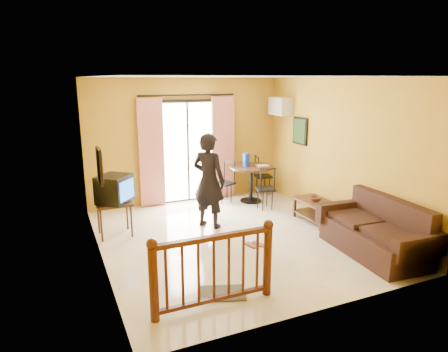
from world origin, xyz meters
name	(u,v)px	position (x,y,z in m)	size (l,w,h in m)	color
ground	(233,238)	(0.00, 0.00, 0.00)	(5.00, 5.00, 0.00)	beige
room_shell	(234,144)	(0.00, 0.00, 1.70)	(5.00, 5.00, 5.00)	white
balcony_door	(188,151)	(0.00, 2.43, 1.19)	(2.25, 0.14, 2.46)	black
tv_table	(114,206)	(-1.90, 0.99, 0.54)	(0.62, 0.52, 0.62)	black
television	(115,189)	(-1.87, 0.99, 0.87)	(0.73, 0.74, 0.49)	black
picture_left	(100,166)	(-2.22, -0.20, 1.55)	(0.05, 0.42, 0.52)	black
dining_table	(251,173)	(1.30, 1.82, 0.67)	(1.01, 1.01, 0.84)	black
water_jug	(246,160)	(1.20, 1.87, 0.98)	(0.16, 0.16, 0.29)	#1435BE
serving_tray	(262,166)	(1.53, 1.72, 0.85)	(0.28, 0.18, 0.02)	#EDE9CA
dining_chairs	(251,201)	(1.30, 1.82, 0.00)	(1.65, 1.53, 0.95)	black
air_conditioner	(280,106)	(2.09, 1.95, 2.15)	(0.31, 0.60, 0.40)	silver
botanical_print	(300,131)	(2.22, 1.30, 1.65)	(0.05, 0.50, 0.60)	black
coffee_table	(316,208)	(1.85, 0.09, 0.29)	(0.55, 0.98, 0.43)	black
bowl	(316,199)	(1.85, 0.13, 0.47)	(0.21, 0.21, 0.07)	brown
sofa	(377,233)	(1.86, -1.50, 0.34)	(1.00, 1.95, 0.91)	black
standing_person	(209,181)	(-0.18, 0.73, 0.90)	(0.66, 0.43, 1.81)	black
stair_balustrade	(214,265)	(-1.15, -1.90, 0.56)	(1.63, 0.13, 1.04)	#471E0F
doormat	(223,293)	(-0.93, -1.67, 0.01)	(0.60, 0.40, 0.02)	#4F4C3F
sandals	(255,245)	(0.20, -0.45, 0.01)	(0.29, 0.27, 0.03)	brown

